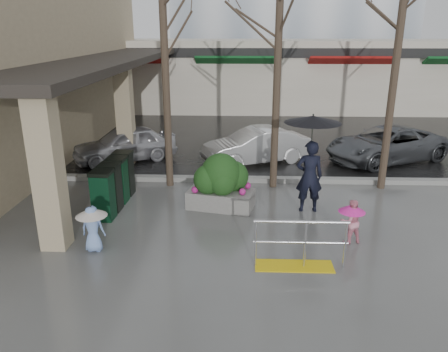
# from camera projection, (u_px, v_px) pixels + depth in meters

# --- Properties ---
(ground) EXTENTS (120.00, 120.00, 0.00)m
(ground) POSITION_uv_depth(u_px,v_px,m) (232.00, 239.00, 10.14)
(ground) COLOR #51514F
(ground) RESTS_ON ground
(street_asphalt) EXTENTS (120.00, 36.00, 0.01)m
(street_asphalt) POSITION_uv_depth(u_px,v_px,m) (238.00, 97.00, 30.96)
(street_asphalt) COLOR black
(street_asphalt) RESTS_ON ground
(curb) EXTENTS (120.00, 0.30, 0.15)m
(curb) POSITION_uv_depth(u_px,v_px,m) (234.00, 179.00, 13.90)
(curb) COLOR gray
(curb) RESTS_ON ground
(near_building) EXTENTS (6.00, 18.00, 8.00)m
(near_building) POSITION_uv_depth(u_px,v_px,m) (3.00, 46.00, 16.74)
(near_building) COLOR tan
(near_building) RESTS_ON ground
(canopy_slab) EXTENTS (2.80, 18.00, 0.25)m
(canopy_slab) POSITION_uv_depth(u_px,v_px,m) (112.00, 56.00, 16.71)
(canopy_slab) COLOR #2D2823
(canopy_slab) RESTS_ON pillar_front
(pillar_front) EXTENTS (0.55, 0.55, 3.50)m
(pillar_front) POSITION_uv_depth(u_px,v_px,m) (48.00, 172.00, 9.24)
(pillar_front) COLOR tan
(pillar_front) RESTS_ON ground
(pillar_back) EXTENTS (0.55, 0.55, 3.50)m
(pillar_back) POSITION_uv_depth(u_px,v_px,m) (125.00, 115.00, 15.39)
(pillar_back) COLOR tan
(pillar_back) RESTS_ON ground
(storefront_row) EXTENTS (34.00, 6.74, 4.00)m
(storefront_row) POSITION_uv_depth(u_px,v_px,m) (271.00, 74.00, 26.42)
(storefront_row) COLOR beige
(storefront_row) RESTS_ON ground
(handrail) EXTENTS (1.90, 0.50, 1.03)m
(handrail) POSITION_uv_depth(u_px,v_px,m) (298.00, 250.00, 8.83)
(handrail) COLOR yellow
(handrail) RESTS_ON ground
(tree_west) EXTENTS (3.20, 3.20, 6.80)m
(tree_west) POSITION_uv_depth(u_px,v_px,m) (163.00, 11.00, 11.98)
(tree_west) COLOR #382B21
(tree_west) RESTS_ON ground
(tree_midwest) EXTENTS (3.20, 3.20, 7.00)m
(tree_midwest) POSITION_uv_depth(u_px,v_px,m) (280.00, 5.00, 11.82)
(tree_midwest) COLOR #382B21
(tree_midwest) RESTS_ON ground
(tree_mideast) EXTENTS (3.20, 3.20, 6.50)m
(tree_mideast) POSITION_uv_depth(u_px,v_px,m) (401.00, 20.00, 11.83)
(tree_mideast) COLOR #382B21
(tree_mideast) RESTS_ON ground
(woman) EXTENTS (1.45, 1.45, 2.61)m
(woman) POSITION_uv_depth(u_px,v_px,m) (311.00, 155.00, 11.22)
(woman) COLOR black
(woman) RESTS_ON ground
(child_pink) EXTENTS (0.60, 0.60, 1.03)m
(child_pink) POSITION_uv_depth(u_px,v_px,m) (351.00, 218.00, 9.79)
(child_pink) COLOR pink
(child_pink) RESTS_ON ground
(child_blue) EXTENTS (0.68, 0.68, 1.05)m
(child_blue) POSITION_uv_depth(u_px,v_px,m) (92.00, 223.00, 9.40)
(child_blue) COLOR #7EA0E0
(child_blue) RESTS_ON ground
(planter) EXTENTS (1.89, 1.24, 1.52)m
(planter) POSITION_uv_depth(u_px,v_px,m) (221.00, 182.00, 11.69)
(planter) COLOR gray
(planter) RESTS_ON ground
(news_boxes) EXTENTS (0.61, 2.33, 1.29)m
(news_boxes) POSITION_uv_depth(u_px,v_px,m) (114.00, 183.00, 11.83)
(news_boxes) COLOR #0B331D
(news_boxes) RESTS_ON ground
(car_a) EXTENTS (3.96, 3.08, 1.26)m
(car_a) POSITION_uv_depth(u_px,v_px,m) (125.00, 144.00, 15.93)
(car_a) COLOR #B8B7BD
(car_a) RESTS_ON ground
(car_b) EXTENTS (4.04, 2.75, 1.26)m
(car_b) POSITION_uv_depth(u_px,v_px,m) (256.00, 146.00, 15.67)
(car_b) COLOR silver
(car_b) RESTS_ON ground
(car_c) EXTENTS (4.99, 3.85, 1.26)m
(car_c) POSITION_uv_depth(u_px,v_px,m) (386.00, 144.00, 15.91)
(car_c) COLOR #56595E
(car_c) RESTS_ON ground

